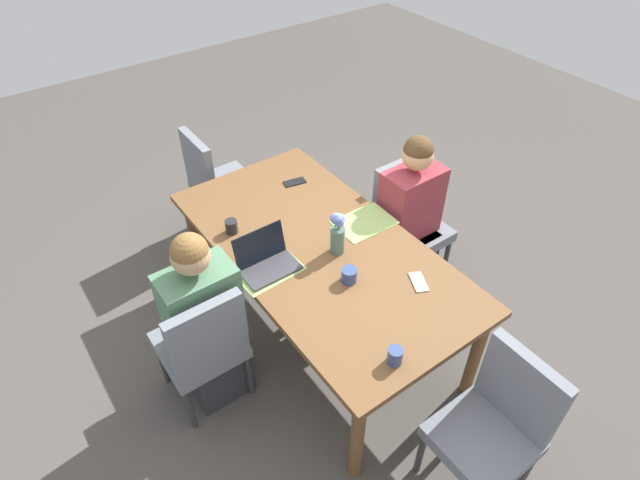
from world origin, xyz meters
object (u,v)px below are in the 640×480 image
Objects in this scene: chair_near_left_mid at (407,217)px; chair_head_right_left_far at (216,180)px; chair_head_left_right_near at (496,422)px; phone_black at (295,182)px; person_near_left_mid at (408,222)px; chair_far_left_near at (203,344)px; coffee_mug_centre_left at (231,226)px; laptop_far_left_near at (266,261)px; flower_vase at (338,231)px; person_far_left_near at (206,327)px; coffee_mug_near_right at (349,275)px; dining_table at (320,255)px; coffee_mug_near_left at (395,356)px; phone_silver at (419,282)px.

chair_near_left_mid is 1.00× the size of chair_head_right_left_far.
phone_black is (1.93, -0.13, 0.25)m from chair_head_left_right_near.
person_near_left_mid is (-0.07, 0.06, 0.03)m from chair_near_left_mid.
coffee_mug_centre_left is at bearing -44.66° from chair_far_left_near.
flower_vase is at bearing -107.39° from laptop_far_left_near.
person_far_left_near is at bearing 33.58° from chair_head_left_right_near.
coffee_mug_near_right reaches higher than phone_black.
person_far_left_near is 1.59m from chair_head_left_right_near.
coffee_mug_centre_left reaches higher than phone_black.
coffee_mug_centre_left is at bearing 15.24° from chair_head_left_right_near.
chair_head_left_right_near reaches higher than dining_table.
coffee_mug_centre_left is (1.29, 0.17, -0.00)m from coffee_mug_near_left.
coffee_mug_near_left is 0.60× the size of phone_black.
dining_table is 0.34m from coffee_mug_near_right.
chair_head_left_right_near is (-1.30, -0.11, -0.17)m from dining_table.
chair_head_left_right_near is (-1.41, 0.73, 0.00)m from chair_near_left_mid.
chair_near_left_mid is at bearing 164.64° from phone_silver.
coffee_mug_centre_left is at bearing 23.50° from coffee_mug_near_right.
chair_near_left_mid is 2.81× the size of laptop_far_left_near.
person_far_left_near reaches higher than phone_black.
coffee_mug_centre_left is (0.51, 0.42, -0.11)m from flower_vase.
laptop_far_left_near is 0.84m from phone_black.
coffee_mug_near_left reaches higher than phone_black.
flower_vase is 0.76m from phone_black.
coffee_mug_centre_left is (0.38, 0.01, -0.00)m from laptop_far_left_near.
phone_black is at bearing -70.73° from coffee_mug_centre_left.
laptop_far_left_near is 0.47m from coffee_mug_near_right.
chair_head_right_left_far reaches higher than dining_table.
phone_silver is at bearing -119.30° from person_far_left_near.
chair_head_left_right_near is 6.00× the size of phone_silver.
person_far_left_near reaches higher than laptop_far_left_near.
coffee_mug_near_left is at bearing 167.52° from dining_table.
flower_vase is at bearing -22.20° from coffee_mug_near_right.
chair_far_left_near is 1.67m from chair_near_left_mid.
chair_head_right_left_far is 10.03× the size of coffee_mug_near_left.
person_far_left_near is 1.20m from phone_black.
coffee_mug_near_right is at bearing 173.70° from dining_table.
person_far_left_near is at bearing 88.34° from dining_table.
coffee_mug_centre_left is (0.47, -0.47, 0.29)m from chair_far_left_near.
person_near_left_mid is at bearing 164.44° from phone_silver.
flower_vase reaches higher than chair_head_left_right_near.
person_far_left_near is 7.97× the size of phone_black.
person_near_left_mid is 1.35m from coffee_mug_near_left.
coffee_mug_near_right is at bearing -138.93° from laptop_far_left_near.
dining_table is 0.90m from coffee_mug_near_left.
flower_vase is (-0.20, 0.78, 0.40)m from chair_near_left_mid.
chair_head_right_left_far is at bearing 32.81° from person_near_left_mid.
dining_table is at bearing -86.37° from chair_far_left_near.
dining_table is at bearing 33.01° from flower_vase.
chair_near_left_mid is 0.75× the size of person_near_left_mid.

